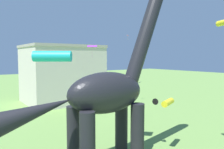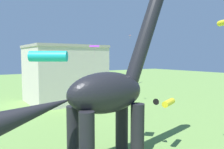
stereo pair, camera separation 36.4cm
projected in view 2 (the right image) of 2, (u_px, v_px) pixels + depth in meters
The scene contains 8 objects.
dinosaur_sculpture at pixel (106, 93), 19.04m from camera, with size 16.69×3.54×17.44m.
person_far_spectator at pixel (80, 129), 27.07m from camera, with size 0.43×0.19×1.14m.
kite_drifting at pixel (136, 84), 24.01m from camera, with size 1.83×1.74×1.92m.
kite_mid_right at pixel (130, 35), 43.89m from camera, with size 0.65×0.73×0.82m.
kite_apex at pixel (166, 102), 22.07m from camera, with size 2.25×2.22×0.64m.
kite_near_high at pixel (50, 56), 9.74m from camera, with size 1.61×1.69×0.47m.
kite_mid_left at pixel (94, 46), 39.97m from camera, with size 2.17×2.01×2.21m.
background_building_block at pixel (64, 74), 46.96m from camera, with size 14.60×12.80×11.73m.
Camera 2 is at (-9.84, -10.70, 9.33)m, focal length 35.95 mm.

